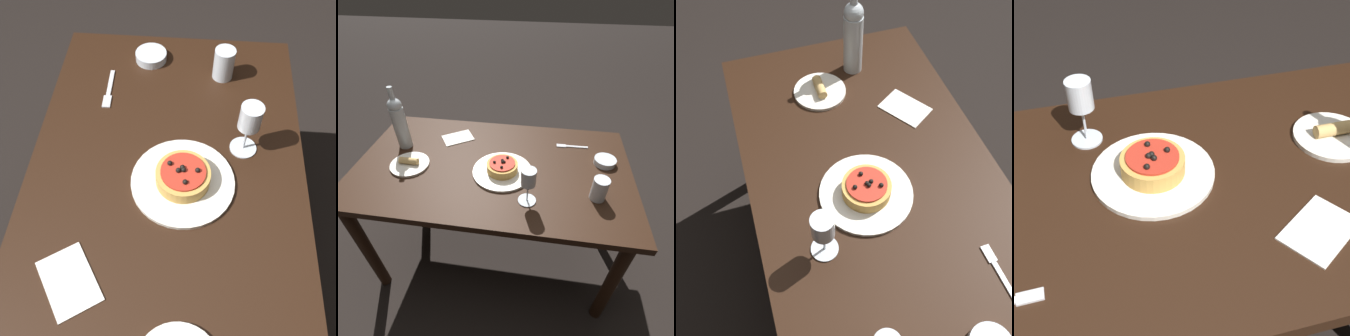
% 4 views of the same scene
% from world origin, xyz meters
% --- Properties ---
extents(ground_plane, '(14.00, 14.00, 0.00)m').
position_xyz_m(ground_plane, '(0.00, 0.00, 0.00)').
color(ground_plane, black).
extents(dining_table, '(1.38, 0.79, 0.74)m').
position_xyz_m(dining_table, '(0.00, 0.00, 0.65)').
color(dining_table, black).
rests_on(dining_table, ground_plane).
extents(dinner_plate, '(0.29, 0.29, 0.01)m').
position_xyz_m(dinner_plate, '(-0.06, 0.05, 0.75)').
color(dinner_plate, white).
rests_on(dinner_plate, dining_table).
extents(pizza, '(0.15, 0.15, 0.06)m').
position_xyz_m(pizza, '(-0.06, 0.05, 0.78)').
color(pizza, gold).
rests_on(pizza, dinner_plate).
extents(wine_glass, '(0.08, 0.08, 0.18)m').
position_xyz_m(wine_glass, '(-0.20, 0.22, 0.87)').
color(wine_glass, silver).
rests_on(wine_glass, dining_table).
extents(water_cup, '(0.07, 0.07, 0.11)m').
position_xyz_m(water_cup, '(-0.50, 0.16, 0.80)').
color(water_cup, silver).
rests_on(water_cup, dining_table).
extents(side_bowl, '(0.11, 0.11, 0.03)m').
position_xyz_m(side_bowl, '(-0.56, -0.09, 0.76)').
color(side_bowl, silver).
rests_on(side_bowl, dining_table).
extents(fork, '(0.17, 0.03, 0.00)m').
position_xyz_m(fork, '(-0.40, -0.21, 0.75)').
color(fork, silver).
rests_on(fork, dining_table).
extents(paper_napkin, '(0.20, 0.19, 0.00)m').
position_xyz_m(paper_napkin, '(0.24, -0.20, 0.75)').
color(paper_napkin, silver).
rests_on(paper_napkin, dining_table).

